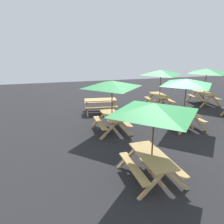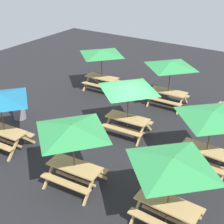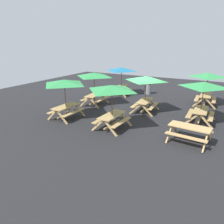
{
  "view_description": "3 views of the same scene",
  "coord_description": "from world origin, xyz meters",
  "px_view_note": "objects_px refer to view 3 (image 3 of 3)",
  "views": [
    {
      "loc": [
        -8.7,
        5.99,
        3.8
      ],
      "look_at": [
        0.26,
        3.64,
        0.9
      ],
      "focal_mm": 35.0,
      "sensor_mm": 36.0,
      "label": 1
    },
    {
      "loc": [
        5.5,
        -9.65,
        7.01
      ],
      "look_at": [
        -0.75,
        0.08,
        0.9
      ],
      "focal_mm": 50.0,
      "sensor_mm": 36.0,
      "label": 2
    },
    {
      "loc": [
        12.77,
        4.84,
        4.37
      ],
      "look_at": [
        3.43,
        -0.26,
        0.9
      ],
      "focal_mm": 35.0,
      "sensor_mm": 36.0,
      "label": 3
    }
  ],
  "objects_px": {
    "picnic_table_3": "(190,130)",
    "trash_bin_gray": "(148,88)",
    "picnic_table_5": "(146,81)",
    "picnic_table_6": "(94,77)",
    "picnic_table_1": "(112,91)",
    "picnic_table_2": "(64,85)",
    "picnic_table_7": "(208,77)",
    "picnic_table_4": "(122,71)",
    "picnic_table_0": "(204,88)"
  },
  "relations": [
    {
      "from": "picnic_table_3",
      "to": "picnic_table_5",
      "type": "xyz_separation_m",
      "value": [
        -3.26,
        -3.33,
        1.43
      ]
    },
    {
      "from": "picnic_table_3",
      "to": "picnic_table_6",
      "type": "bearing_deg",
      "value": 162.06
    },
    {
      "from": "picnic_table_7",
      "to": "picnic_table_4",
      "type": "bearing_deg",
      "value": -92.56
    },
    {
      "from": "picnic_table_5",
      "to": "picnic_table_6",
      "type": "relative_size",
      "value": 1.0
    },
    {
      "from": "picnic_table_3",
      "to": "trash_bin_gray",
      "type": "xyz_separation_m",
      "value": [
        -8.11,
        -4.87,
        -0.07
      ]
    },
    {
      "from": "picnic_table_2",
      "to": "trash_bin_gray",
      "type": "bearing_deg",
      "value": 166.94
    },
    {
      "from": "picnic_table_1",
      "to": "picnic_table_3",
      "type": "height_order",
      "value": "picnic_table_1"
    },
    {
      "from": "picnic_table_3",
      "to": "trash_bin_gray",
      "type": "bearing_deg",
      "value": 126.7
    },
    {
      "from": "picnic_table_3",
      "to": "picnic_table_6",
      "type": "height_order",
      "value": "picnic_table_6"
    },
    {
      "from": "picnic_table_0",
      "to": "picnic_table_2",
      "type": "height_order",
      "value": "same"
    },
    {
      "from": "picnic_table_7",
      "to": "picnic_table_5",
      "type": "bearing_deg",
      "value": -45.05
    },
    {
      "from": "picnic_table_6",
      "to": "picnic_table_7",
      "type": "distance_m",
      "value": 7.87
    },
    {
      "from": "picnic_table_1",
      "to": "trash_bin_gray",
      "type": "height_order",
      "value": "picnic_table_1"
    },
    {
      "from": "picnic_table_2",
      "to": "picnic_table_5",
      "type": "xyz_separation_m",
      "value": [
        -3.4,
        3.63,
        0.0
      ]
    },
    {
      "from": "picnic_table_4",
      "to": "picnic_table_0",
      "type": "bearing_deg",
      "value": 57.1
    },
    {
      "from": "picnic_table_1",
      "to": "trash_bin_gray",
      "type": "distance_m",
      "value": 8.54
    },
    {
      "from": "picnic_table_2",
      "to": "trash_bin_gray",
      "type": "height_order",
      "value": "picnic_table_2"
    },
    {
      "from": "picnic_table_2",
      "to": "picnic_table_4",
      "type": "bearing_deg",
      "value": 179.56
    },
    {
      "from": "picnic_table_1",
      "to": "picnic_table_5",
      "type": "height_order",
      "value": "same"
    },
    {
      "from": "picnic_table_1",
      "to": "picnic_table_2",
      "type": "height_order",
      "value": "same"
    },
    {
      "from": "picnic_table_7",
      "to": "picnic_table_3",
      "type": "bearing_deg",
      "value": -1.51
    },
    {
      "from": "picnic_table_3",
      "to": "picnic_table_7",
      "type": "distance_m",
      "value": 6.91
    },
    {
      "from": "picnic_table_1",
      "to": "picnic_table_6",
      "type": "distance_m",
      "value": 4.64
    },
    {
      "from": "picnic_table_2",
      "to": "picnic_table_5",
      "type": "bearing_deg",
      "value": 134.31
    },
    {
      "from": "picnic_table_0",
      "to": "picnic_table_5",
      "type": "relative_size",
      "value": 1.0
    },
    {
      "from": "picnic_table_0",
      "to": "picnic_table_7",
      "type": "distance_m",
      "value": 3.84
    },
    {
      "from": "picnic_table_0",
      "to": "picnic_table_5",
      "type": "bearing_deg",
      "value": -97.29
    },
    {
      "from": "picnic_table_3",
      "to": "picnic_table_6",
      "type": "relative_size",
      "value": 0.83
    },
    {
      "from": "picnic_table_0",
      "to": "trash_bin_gray",
      "type": "height_order",
      "value": "picnic_table_0"
    },
    {
      "from": "picnic_table_2",
      "to": "trash_bin_gray",
      "type": "distance_m",
      "value": 8.64
    },
    {
      "from": "picnic_table_4",
      "to": "picnic_table_6",
      "type": "relative_size",
      "value": 1.0
    },
    {
      "from": "picnic_table_1",
      "to": "picnic_table_7",
      "type": "relative_size",
      "value": 1.0
    },
    {
      "from": "picnic_table_6",
      "to": "picnic_table_7",
      "type": "height_order",
      "value": "same"
    },
    {
      "from": "trash_bin_gray",
      "to": "picnic_table_7",
      "type": "bearing_deg",
      "value": 74.28
    },
    {
      "from": "picnic_table_0",
      "to": "trash_bin_gray",
      "type": "bearing_deg",
      "value": -138.01
    },
    {
      "from": "picnic_table_6",
      "to": "trash_bin_gray",
      "type": "xyz_separation_m",
      "value": [
        -5.02,
        2.19,
        -1.49
      ]
    },
    {
      "from": "picnic_table_2",
      "to": "picnic_table_6",
      "type": "xyz_separation_m",
      "value": [
        -3.23,
        -0.09,
        0.0
      ]
    },
    {
      "from": "picnic_table_2",
      "to": "picnic_table_6",
      "type": "relative_size",
      "value": 1.0
    },
    {
      "from": "picnic_table_5",
      "to": "trash_bin_gray",
      "type": "relative_size",
      "value": 2.38
    },
    {
      "from": "picnic_table_4",
      "to": "picnic_table_5",
      "type": "bearing_deg",
      "value": 40.77
    },
    {
      "from": "picnic_table_1",
      "to": "picnic_table_3",
      "type": "relative_size",
      "value": 1.21
    },
    {
      "from": "picnic_table_0",
      "to": "picnic_table_6",
      "type": "xyz_separation_m",
      "value": [
        -0.16,
        -7.13,
        0.0
      ]
    },
    {
      "from": "picnic_table_1",
      "to": "picnic_table_4",
      "type": "xyz_separation_m",
      "value": [
        -7.03,
        -2.94,
        0.0
      ]
    },
    {
      "from": "picnic_table_1",
      "to": "picnic_table_3",
      "type": "bearing_deg",
      "value": 95.56
    },
    {
      "from": "picnic_table_0",
      "to": "picnic_table_2",
      "type": "distance_m",
      "value": 7.68
    },
    {
      "from": "picnic_table_1",
      "to": "picnic_table_5",
      "type": "bearing_deg",
      "value": 173.89
    },
    {
      "from": "picnic_table_1",
      "to": "picnic_table_6",
      "type": "height_order",
      "value": "same"
    },
    {
      "from": "picnic_table_2",
      "to": "picnic_table_5",
      "type": "height_order",
      "value": "same"
    },
    {
      "from": "trash_bin_gray",
      "to": "picnic_table_4",
      "type": "bearing_deg",
      "value": -55.25
    },
    {
      "from": "picnic_table_0",
      "to": "picnic_table_5",
      "type": "xyz_separation_m",
      "value": [
        -0.33,
        -3.41,
        0.0
      ]
    }
  ]
}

